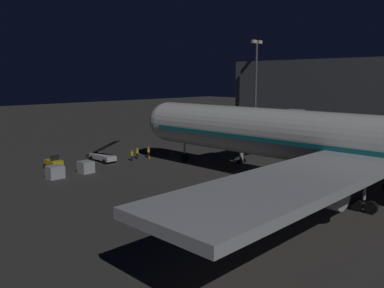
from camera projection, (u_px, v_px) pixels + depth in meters
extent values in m
plane|color=#383533|center=(303.00, 186.00, 45.26)|extent=(320.00, 320.00, 0.00)
cylinder|color=silver|center=(378.00, 145.00, 38.93)|extent=(5.82, 61.10, 5.82)
sphere|color=silver|center=(168.00, 121.00, 60.09)|extent=(5.70, 5.70, 5.70)
cube|color=#146670|center=(377.00, 149.00, 39.00)|extent=(5.87, 58.66, 0.50)
cube|color=black|center=(176.00, 115.00, 58.72)|extent=(3.20, 1.40, 0.90)
cube|color=#B7BABF|center=(373.00, 155.00, 39.33)|extent=(55.94, 7.49, 0.70)
cylinder|color=black|center=(373.00, 155.00, 48.66)|extent=(2.29, 0.15, 2.29)
cylinder|color=#B7BABF|center=(316.00, 190.00, 33.65)|extent=(2.70, 4.79, 2.70)
cylinder|color=black|center=(291.00, 184.00, 35.31)|extent=(2.29, 0.15, 2.29)
cylinder|color=#B7BABF|center=(185.00, 146.00, 58.22)|extent=(0.28, 0.28, 2.18)
cylinder|color=black|center=(185.00, 158.00, 58.50)|extent=(0.45, 1.20, 1.20)
cylinder|color=#B7BABF|center=(365.00, 188.00, 36.08)|extent=(0.28, 0.28, 2.18)
cylinder|color=black|center=(356.00, 204.00, 36.81)|extent=(0.45, 1.20, 1.20)
cylinder|color=black|center=(371.00, 208.00, 35.91)|extent=(0.45, 1.20, 1.20)
cube|color=#9E9E99|center=(271.00, 120.00, 61.78)|extent=(16.41, 2.60, 2.50)
cube|color=#9E9E99|center=(238.00, 124.00, 56.01)|extent=(3.20, 3.40, 3.00)
cube|color=black|center=(231.00, 125.00, 55.03)|extent=(0.70, 3.20, 2.70)
cylinder|color=#B7BABF|center=(242.00, 148.00, 57.28)|extent=(0.56, 0.56, 4.44)
cylinder|color=black|center=(244.00, 160.00, 58.02)|extent=(0.25, 0.60, 0.60)
cylinder|color=black|center=(239.00, 162.00, 57.17)|extent=(0.25, 0.60, 0.60)
cylinder|color=#59595E|center=(256.00, 92.00, 79.02)|extent=(0.40, 0.40, 18.86)
cube|color=#F9EFC6|center=(260.00, 42.00, 78.07)|extent=(1.10, 0.50, 0.60)
cube|color=#F9EFC6|center=(254.00, 41.00, 76.80)|extent=(1.10, 0.50, 0.60)
cube|color=silver|center=(103.00, 157.00, 58.51)|extent=(1.60, 4.86, 0.70)
cube|color=black|center=(102.00, 148.00, 58.31)|extent=(0.90, 8.16, 3.35)
cylinder|color=black|center=(101.00, 157.00, 60.35)|extent=(0.24, 0.70, 0.70)
cylinder|color=black|center=(91.00, 158.00, 59.14)|extent=(0.24, 0.70, 0.70)
cylinder|color=black|center=(114.00, 160.00, 58.00)|extent=(0.24, 0.70, 0.70)
cylinder|color=black|center=(104.00, 162.00, 56.79)|extent=(0.24, 0.70, 0.70)
cube|color=yellow|center=(54.00, 163.00, 53.60)|extent=(1.50, 2.58, 0.90)
cube|color=black|center=(55.00, 158.00, 53.20)|extent=(1.20, 0.20, 0.70)
cylinder|color=black|center=(56.00, 165.00, 54.87)|extent=(0.24, 0.70, 0.70)
cylinder|color=black|center=(45.00, 166.00, 53.73)|extent=(0.24, 0.70, 0.70)
cylinder|color=black|center=(63.00, 167.00, 53.62)|extent=(0.24, 0.70, 0.70)
cylinder|color=black|center=(51.00, 169.00, 52.48)|extent=(0.24, 0.70, 0.70)
cube|color=#B7BABF|center=(55.00, 172.00, 48.71)|extent=(1.87, 1.60, 1.56)
cube|color=#B7BABF|center=(86.00, 167.00, 51.61)|extent=(1.64, 1.77, 1.51)
cylinder|color=black|center=(137.00, 156.00, 60.48)|extent=(0.28, 0.28, 0.86)
cylinder|color=yellow|center=(137.00, 151.00, 60.36)|extent=(0.40, 0.40, 0.60)
sphere|color=tan|center=(137.00, 149.00, 60.29)|extent=(0.24, 0.24, 0.24)
sphere|color=orange|center=(137.00, 148.00, 60.29)|extent=(0.23, 0.23, 0.23)
cylinder|color=black|center=(149.00, 155.00, 61.11)|extent=(0.28, 0.28, 0.93)
cylinder|color=yellow|center=(148.00, 150.00, 60.99)|extent=(0.40, 0.40, 0.56)
sphere|color=tan|center=(148.00, 148.00, 60.93)|extent=(0.24, 0.24, 0.24)
sphere|color=orange|center=(148.00, 147.00, 60.92)|extent=(0.23, 0.23, 0.23)
cylinder|color=black|center=(132.00, 158.00, 58.87)|extent=(0.28, 0.28, 0.81)
cylinder|color=yellow|center=(132.00, 154.00, 58.75)|extent=(0.40, 0.40, 0.58)
sphere|color=tan|center=(132.00, 151.00, 58.69)|extent=(0.24, 0.24, 0.24)
sphere|color=orange|center=(132.00, 151.00, 58.68)|extent=(0.23, 0.23, 0.23)
cone|color=orange|center=(170.00, 153.00, 63.91)|extent=(0.36, 0.36, 0.55)
cone|color=orange|center=(149.00, 157.00, 60.82)|extent=(0.36, 0.36, 0.55)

